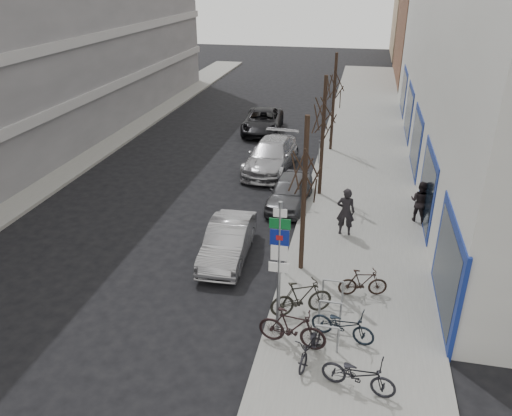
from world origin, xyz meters
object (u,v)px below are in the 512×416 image
at_px(parked_car_back, 271,156).
at_px(pedestrian_far, 420,201).
at_px(meter_back, 319,149).
at_px(bike_near_left, 311,344).
at_px(highway_sign_pole, 279,262).
at_px(parked_car_front, 228,241).
at_px(lane_car, 263,121).
at_px(pedestrian_near, 346,212).
at_px(bike_mid_curb, 343,322).
at_px(meter_front, 286,254).
at_px(tree_near, 306,159).
at_px(tree_far, 335,79).
at_px(bike_far_curb, 359,372).
at_px(bike_rack, 330,310).
at_px(meter_mid, 306,190).
at_px(tree_mid, 324,108).
at_px(bike_near_right, 292,328).
at_px(bike_mid_inner, 301,297).
at_px(bike_far_inner, 363,282).
at_px(parked_car_mid, 290,191).

bearing_deg(parked_car_back, pedestrian_far, -30.88).
bearing_deg(meter_back, bike_near_left, -85.10).
bearing_deg(highway_sign_pole, parked_car_front, 122.69).
bearing_deg(meter_back, lane_car, 126.90).
distance_m(lane_car, pedestrian_near, 14.48).
bearing_deg(bike_mid_curb, meter_back, 22.05).
bearing_deg(pedestrian_near, meter_front, 62.40).
height_order(tree_near, bike_mid_curb, tree_near).
bearing_deg(tree_far, tree_near, -90.00).
relative_size(meter_front, bike_far_curb, 0.70).
relative_size(bike_rack, meter_mid, 1.78).
height_order(meter_front, parked_car_front, meter_front).
height_order(tree_mid, lane_car, tree_mid).
bearing_deg(bike_near_right, bike_rack, -33.30).
xyz_separation_m(tree_far, bike_mid_inner, (0.33, -15.55, -3.37)).
xyz_separation_m(bike_rack, bike_far_inner, (0.89, 1.70, -0.04)).
height_order(parked_car_front, parked_car_mid, same).
bearing_deg(parked_car_back, bike_mid_inner, -71.56).
xyz_separation_m(meter_back, bike_near_right, (0.72, -14.46, -0.19)).
height_order(tree_near, tree_mid, same).
bearing_deg(lane_car, highway_sign_pole, -81.77).
bearing_deg(tree_mid, bike_far_curb, -79.98).
distance_m(bike_near_left, parked_car_mid, 9.90).
bearing_deg(bike_far_inner, parked_car_front, 59.62).
distance_m(highway_sign_pole, parked_car_mid, 9.01).
distance_m(tree_near, bike_far_inner, 4.23).
distance_m(meter_mid, parked_car_mid, 0.83).
distance_m(meter_back, bike_far_inner, 11.97).
height_order(highway_sign_pole, lane_car, highway_sign_pole).
relative_size(bike_far_curb, pedestrian_near, 0.96).
distance_m(highway_sign_pole, bike_rack, 2.36).
height_order(bike_rack, bike_near_right, bike_near_right).
xyz_separation_m(highway_sign_pole, bike_far_inner, (2.29, 2.32, -1.84)).
height_order(meter_mid, bike_near_right, meter_mid).
bearing_deg(parked_car_back, highway_sign_pole, -74.86).
xyz_separation_m(meter_front, parked_car_back, (-2.35, 9.90, -0.15)).
xyz_separation_m(tree_far, bike_mid_curb, (1.59, -16.41, -3.41)).
height_order(tree_mid, meter_mid, tree_mid).
bearing_deg(highway_sign_pole, bike_far_inner, 45.32).
bearing_deg(meter_front, highway_sign_pole, -85.25).
relative_size(bike_rack, bike_far_inner, 1.46).
xyz_separation_m(bike_far_inner, pedestrian_far, (2.11, 5.76, 0.40)).
bearing_deg(pedestrian_far, lane_car, -22.98).
height_order(meter_back, parked_car_front, meter_back).
bearing_deg(lane_car, bike_mid_curb, -76.78).
bearing_deg(tree_far, bike_rack, -85.68).
height_order(bike_rack, pedestrian_near, pedestrian_near).
bearing_deg(highway_sign_pole, pedestrian_far, 61.43).
xyz_separation_m(meter_mid, parked_car_mid, (-0.75, 0.26, -0.25)).
height_order(meter_front, parked_car_back, parked_car_back).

